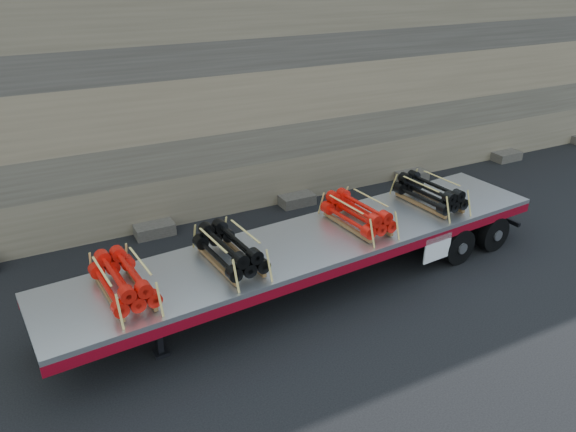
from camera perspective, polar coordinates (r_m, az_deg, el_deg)
name	(u,v)px	position (r m, az deg, el deg)	size (l,w,h in m)	color
ground	(314,283)	(15.00, 2.66, -6.77)	(120.00, 120.00, 0.00)	black
rock_wall	(219,100)	(19.14, -7.05, 11.62)	(44.00, 3.00, 7.00)	#7A6B54
trailer	(313,262)	(14.56, 2.57, -4.71)	(13.62, 2.62, 1.36)	#B9BCC1
bundle_front	(123,281)	(12.30, -16.38, -6.36)	(0.98, 1.95, 0.69)	red
bundle_midfront	(230,250)	(13.02, -5.92, -3.48)	(1.00, 2.01, 0.71)	black
bundle_midrear	(358,214)	(14.84, 7.09, 0.21)	(0.99, 1.98, 0.70)	red
bundle_rear	(430,193)	(16.50, 14.21, 2.25)	(0.99, 1.99, 0.70)	black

